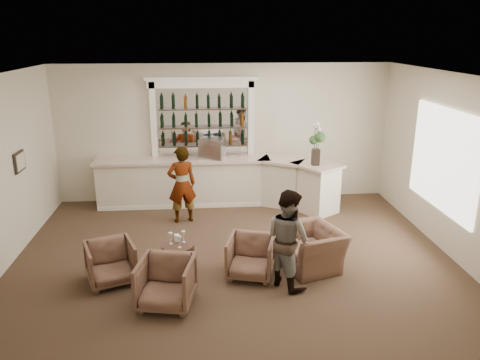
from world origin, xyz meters
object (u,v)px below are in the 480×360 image
armchair_right (251,257)px  espresso_machine (212,149)px  bar_counter (218,182)px  armchair_far (311,248)px  sommelier (182,185)px  cocktail_table (178,258)px  armchair_left (111,263)px  flower_vase (316,141)px  armchair_center (166,283)px  guest (288,239)px

armchair_right → espresso_machine: 3.74m
bar_counter → armchair_far: bar_counter is taller
armchair_right → sommelier: bearing=131.0°
cocktail_table → bar_counter: bearing=75.7°
sommelier → armchair_right: sommelier is taller
bar_counter → sommelier: (-0.82, -0.97, 0.27)m
bar_counter → armchair_far: bearing=-65.3°
armchair_left → armchair_far: 3.42m
espresso_machine → flower_vase: bearing=0.0°
armchair_far → espresso_machine: 3.82m
bar_counter → armchair_center: (-0.96, -4.29, -0.20)m
armchair_far → armchair_left: bearing=-104.4°
espresso_machine → guest: bearing=-56.5°
armchair_left → espresso_machine: espresso_machine is taller
espresso_machine → sommelier: bearing=-106.4°
armchair_center → flower_vase: 4.95m
guest → armchair_center: bearing=69.7°
bar_counter → armchair_center: 4.40m
flower_vase → espresso_machine: bearing=162.2°
guest → armchair_center: size_ratio=2.00×
armchair_right → espresso_machine: espresso_machine is taller
sommelier → cocktail_table: bearing=77.0°
cocktail_table → flower_vase: bearing=40.6°
bar_counter → sommelier: 1.30m
cocktail_table → armchair_left: size_ratio=0.74×
espresso_machine → armchair_center: bearing=-83.0°
guest → espresso_machine: bearing=-17.9°
sommelier → armchair_left: (-1.09, -2.55, -0.50)m
guest → espresso_machine: guest is taller
guest → armchair_right: (-0.56, 0.33, -0.47)m
armchair_right → guest: bearing=-15.5°
armchair_center → guest: bearing=24.4°
cocktail_table → armchair_right: (1.23, -0.28, 0.10)m
guest → armchair_right: size_ratio=2.12×
flower_vase → armchair_center: bearing=-130.7°
cocktail_table → guest: bearing=-18.8°
bar_counter → armchair_center: bearing=-102.6°
cocktail_table → armchair_left: 1.13m
armchair_right → flower_vase: flower_vase is taller
armchair_far → espresso_machine: size_ratio=1.98×
guest → armchair_far: bearing=-75.7°
armchair_right → espresso_machine: size_ratio=1.40×
bar_counter → cocktail_table: (-0.82, -3.23, -0.32)m
sommelier → armchair_left: size_ratio=2.21×
sommelier → armchair_right: 2.86m
bar_counter → armchair_center: bar_counter is taller
flower_vase → armchair_far: bearing=-104.4°
cocktail_table → armchair_far: bearing=-0.6°
bar_counter → armchair_far: size_ratio=5.25×
sommelier → guest: bearing=109.0°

